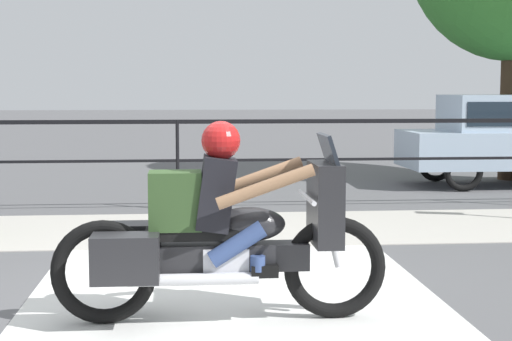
# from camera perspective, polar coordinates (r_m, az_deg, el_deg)

# --- Properties ---
(ground_plane) EXTENTS (120.00, 120.00, 0.00)m
(ground_plane) POSITION_cam_1_polar(r_m,az_deg,el_deg) (6.53, -6.17, -9.58)
(ground_plane) COLOR #565659
(sidewalk_band) EXTENTS (44.00, 2.40, 0.01)m
(sidewalk_band) POSITION_cam_1_polar(r_m,az_deg,el_deg) (9.85, -5.79, -4.26)
(sidewalk_band) COLOR #B7B2A8
(sidewalk_band) RESTS_ON ground
(crosswalk_band) EXTENTS (3.43, 6.00, 0.01)m
(crosswalk_band) POSITION_cam_1_polar(r_m,az_deg,el_deg) (6.34, -1.47, -9.97)
(crosswalk_band) COLOR silver
(crosswalk_band) RESTS_ON ground
(fence_railing) EXTENTS (36.00, 0.05, 1.31)m
(fence_railing) POSITION_cam_1_polar(r_m,az_deg,el_deg) (11.30, -5.74, 2.27)
(fence_railing) COLOR black
(fence_railing) RESTS_ON ground
(motorcycle) EXTENTS (2.52, 0.76, 1.51)m
(motorcycle) POSITION_cam_1_polar(r_m,az_deg,el_deg) (5.87, -2.74, -4.48)
(motorcycle) COLOR black
(motorcycle) RESTS_ON ground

